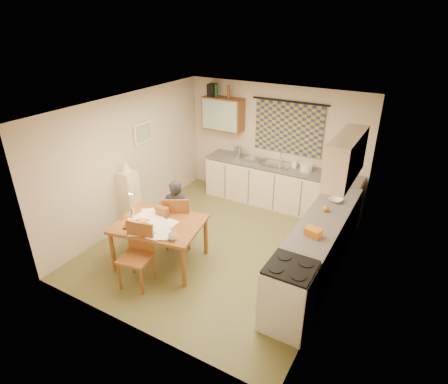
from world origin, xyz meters
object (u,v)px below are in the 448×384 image
Objects in this scene: stove at (288,296)px; person at (177,214)px; chair_far at (178,230)px; shelf_stand at (130,200)px; counter_right at (319,247)px; counter_back at (279,186)px; dining_table at (161,242)px.

person is (-2.38, 0.83, 0.16)m from stove.
chair_far is 1.19m from shelf_stand.
counter_right is 3.06× the size of stove.
counter_back is 2.52m from person.
counter_right is at bearing -51.99° from counter_back.
chair_far reaches higher than counter_back.
shelf_stand is (-2.13, -2.24, 0.13)m from counter_back.
shelf_stand is at bearing -32.67° from chair_far.
stove reaches higher than counter_back.
shelf_stand reaches higher than counter_right.
person is at bearing -167.71° from counter_right.
chair_far is at bearing 160.32° from stove.
shelf_stand reaches higher than counter_back.
chair_far reaches higher than stove.
dining_table is at bearing 172.87° from stove.
chair_far is 0.86× the size of shelf_stand.
counter_right is 1.35m from stove.
shelf_stand is at bearing -172.87° from counter_right.
stove is 0.83× the size of shelf_stand.
person is (-0.00, -0.02, 0.33)m from chair_far.
counter_back is 3.44m from stove.
chair_far is at bearing 84.45° from dining_table.
shelf_stand reaches higher than chair_far.
stove is 0.75× the size of person.
chair_far is at bearing -2.57° from shelf_stand.
stove is 0.97× the size of chair_far.
counter_back is at bearing 128.01° from counter_right.
counter_back is 3.00m from dining_table.
dining_table is 1.53× the size of chair_far.
counter_right reaches higher than dining_table.
counter_back is 2.57× the size of person.
person is 1.10× the size of shelf_stand.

